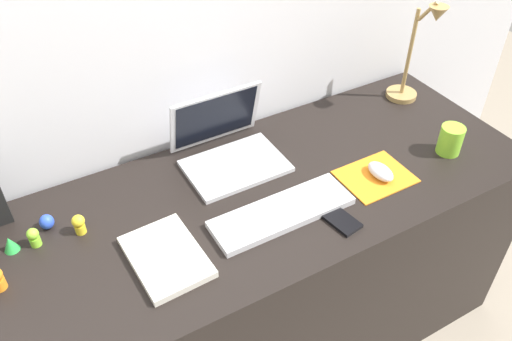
{
  "coord_description": "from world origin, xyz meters",
  "views": [
    {
      "loc": [
        -0.55,
        -0.98,
        1.78
      ],
      "look_at": [
        0.0,
        0.0,
        0.83
      ],
      "focal_mm": 36.95,
      "sensor_mm": 36.0,
      "label": 1
    }
  ],
  "objects_px": {
    "desk_lamp": "(417,56)",
    "toy_figurine_lime": "(34,237)",
    "coffee_mug": "(451,140)",
    "toy_figurine_yellow": "(79,224)",
    "laptop": "(226,144)",
    "toy_figurine_green": "(10,244)",
    "mouse": "(381,172)",
    "toy_figurine_blue": "(47,222)",
    "cell_phone": "(338,218)",
    "notebook_pad": "(166,257)",
    "keyboard": "(282,212)"
  },
  "relations": [
    {
      "from": "mouse",
      "to": "notebook_pad",
      "type": "distance_m",
      "value": 0.68
    },
    {
      "from": "keyboard",
      "to": "toy_figurine_green",
      "type": "xyz_separation_m",
      "value": [
        -0.68,
        0.24,
        0.01
      ]
    },
    {
      "from": "keyboard",
      "to": "mouse",
      "type": "height_order",
      "value": "mouse"
    },
    {
      "from": "coffee_mug",
      "to": "toy_figurine_lime",
      "type": "bearing_deg",
      "value": 168.7
    },
    {
      "from": "mouse",
      "to": "toy_figurine_lime",
      "type": "xyz_separation_m",
      "value": [
        -0.96,
        0.23,
        0.01
      ]
    },
    {
      "from": "mouse",
      "to": "toy_figurine_yellow",
      "type": "bearing_deg",
      "value": 165.4
    },
    {
      "from": "mouse",
      "to": "notebook_pad",
      "type": "bearing_deg",
      "value": 178.48
    },
    {
      "from": "laptop",
      "to": "toy_figurine_blue",
      "type": "bearing_deg",
      "value": -177.0
    },
    {
      "from": "laptop",
      "to": "coffee_mug",
      "type": "relative_size",
      "value": 3.18
    },
    {
      "from": "toy_figurine_green",
      "to": "cell_phone",
      "type": "bearing_deg",
      "value": -22.42
    },
    {
      "from": "cell_phone",
      "to": "toy_figurine_blue",
      "type": "height_order",
      "value": "toy_figurine_blue"
    },
    {
      "from": "laptop",
      "to": "mouse",
      "type": "relative_size",
      "value": 3.12
    },
    {
      "from": "mouse",
      "to": "notebook_pad",
      "type": "xyz_separation_m",
      "value": [
        -0.68,
        0.02,
        -0.01
      ]
    },
    {
      "from": "mouse",
      "to": "coffee_mug",
      "type": "relative_size",
      "value": 1.02
    },
    {
      "from": "toy_figurine_yellow",
      "to": "laptop",
      "type": "bearing_deg",
      "value": 10.54
    },
    {
      "from": "keyboard",
      "to": "toy_figurine_green",
      "type": "bearing_deg",
      "value": 160.53
    },
    {
      "from": "desk_lamp",
      "to": "laptop",
      "type": "bearing_deg",
      "value": 177.55
    },
    {
      "from": "desk_lamp",
      "to": "coffee_mug",
      "type": "relative_size",
      "value": 4.09
    },
    {
      "from": "desk_lamp",
      "to": "toy_figurine_lime",
      "type": "distance_m",
      "value": 1.33
    },
    {
      "from": "laptop",
      "to": "keyboard",
      "type": "distance_m",
      "value": 0.31
    },
    {
      "from": "notebook_pad",
      "to": "toy_figurine_blue",
      "type": "bearing_deg",
      "value": 129.26
    },
    {
      "from": "mouse",
      "to": "toy_figurine_blue",
      "type": "relative_size",
      "value": 2.24
    },
    {
      "from": "cell_phone",
      "to": "toy_figurine_yellow",
      "type": "relative_size",
      "value": 2.15
    },
    {
      "from": "toy_figurine_blue",
      "to": "coffee_mug",
      "type": "bearing_deg",
      "value": -13.87
    },
    {
      "from": "notebook_pad",
      "to": "laptop",
      "type": "bearing_deg",
      "value": 39.56
    },
    {
      "from": "toy_figurine_green",
      "to": "toy_figurine_lime",
      "type": "bearing_deg",
      "value": -12.33
    },
    {
      "from": "cell_phone",
      "to": "coffee_mug",
      "type": "relative_size",
      "value": 1.36
    },
    {
      "from": "coffee_mug",
      "to": "toy_figurine_green",
      "type": "xyz_separation_m",
      "value": [
        -1.29,
        0.26,
        -0.03
      ]
    },
    {
      "from": "laptop",
      "to": "toy_figurine_green",
      "type": "height_order",
      "value": "laptop"
    },
    {
      "from": "notebook_pad",
      "to": "coffee_mug",
      "type": "distance_m",
      "value": 0.95
    },
    {
      "from": "laptop",
      "to": "notebook_pad",
      "type": "bearing_deg",
      "value": -137.92
    },
    {
      "from": "mouse",
      "to": "toy_figurine_green",
      "type": "distance_m",
      "value": 1.05
    },
    {
      "from": "laptop",
      "to": "toy_figurine_green",
      "type": "xyz_separation_m",
      "value": [
        -0.66,
        -0.06,
        -0.03
      ]
    },
    {
      "from": "mouse",
      "to": "coffee_mug",
      "type": "bearing_deg",
      "value": -2.36
    },
    {
      "from": "cell_phone",
      "to": "notebook_pad",
      "type": "height_order",
      "value": "notebook_pad"
    },
    {
      "from": "laptop",
      "to": "notebook_pad",
      "type": "relative_size",
      "value": 1.25
    },
    {
      "from": "toy_figurine_blue",
      "to": "toy_figurine_yellow",
      "type": "xyz_separation_m",
      "value": [
        0.07,
        -0.06,
        0.01
      ]
    },
    {
      "from": "mouse",
      "to": "coffee_mug",
      "type": "distance_m",
      "value": 0.27
    },
    {
      "from": "coffee_mug",
      "to": "toy_figurine_blue",
      "type": "height_order",
      "value": "coffee_mug"
    },
    {
      "from": "mouse",
      "to": "toy_figurine_blue",
      "type": "xyz_separation_m",
      "value": [
        -0.92,
        0.28,
        0.0
      ]
    },
    {
      "from": "coffee_mug",
      "to": "toy_figurine_green",
      "type": "distance_m",
      "value": 1.31
    },
    {
      "from": "keyboard",
      "to": "coffee_mug",
      "type": "relative_size",
      "value": 4.34
    },
    {
      "from": "laptop",
      "to": "desk_lamp",
      "type": "bearing_deg",
      "value": -2.45
    },
    {
      "from": "toy_figurine_green",
      "to": "toy_figurine_blue",
      "type": "distance_m",
      "value": 0.11
    },
    {
      "from": "keyboard",
      "to": "coffee_mug",
      "type": "distance_m",
      "value": 0.61
    },
    {
      "from": "notebook_pad",
      "to": "coffee_mug",
      "type": "xyz_separation_m",
      "value": [
        0.95,
        -0.03,
        0.04
      ]
    },
    {
      "from": "coffee_mug",
      "to": "toy_figurine_blue",
      "type": "xyz_separation_m",
      "value": [
        -1.19,
        0.29,
        -0.03
      ]
    },
    {
      "from": "toy_figurine_blue",
      "to": "cell_phone",
      "type": "bearing_deg",
      "value": -27.53
    },
    {
      "from": "cell_phone",
      "to": "desk_lamp",
      "type": "bearing_deg",
      "value": 22.7
    },
    {
      "from": "desk_lamp",
      "to": "toy_figurine_blue",
      "type": "xyz_separation_m",
      "value": [
        -1.28,
        0.0,
        -0.16
      ]
    }
  ]
}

